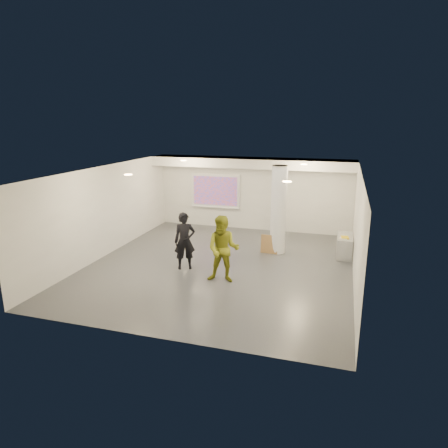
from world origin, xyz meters
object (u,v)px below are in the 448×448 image
(man, at_px, (223,249))
(column, at_px, (279,210))
(credenza, at_px, (344,246))
(woman, at_px, (185,241))
(projection_screen, at_px, (215,191))

(man, bearing_deg, column, 64.72)
(column, distance_m, man, 3.21)
(credenza, height_order, woman, woman)
(column, xyz_separation_m, man, (-1.04, -2.98, -0.54))
(column, relative_size, credenza, 2.53)
(projection_screen, bearing_deg, credenza, -24.03)
(projection_screen, height_order, woman, projection_screen)
(column, height_order, man, column)
(column, relative_size, projection_screen, 1.43)
(woman, bearing_deg, projection_screen, 71.26)
(man, bearing_deg, credenza, 39.01)
(woman, bearing_deg, credenza, 3.28)
(woman, height_order, man, man)
(column, relative_size, woman, 1.71)
(column, bearing_deg, woman, -136.43)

